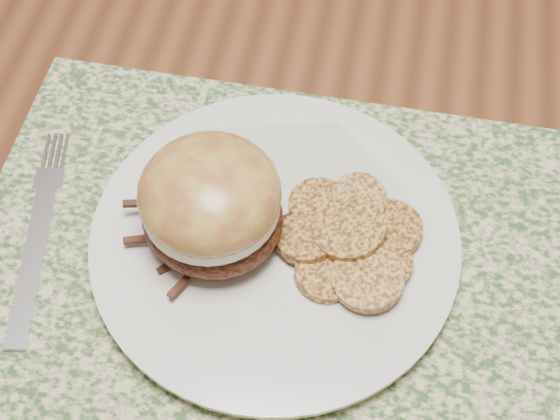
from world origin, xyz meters
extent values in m
plane|color=brown|center=(0.00, 0.00, 0.00)|extent=(3.50, 3.50, 0.00)
cube|color=brown|center=(0.00, 0.00, 0.73)|extent=(1.50, 0.90, 0.04)
cube|color=#32532A|center=(0.04, -0.26, 0.75)|extent=(0.45, 0.33, 0.00)
cylinder|color=silver|center=(0.05, -0.24, 0.76)|extent=(0.26, 0.26, 0.02)
ellipsoid|color=black|center=(0.00, -0.25, 0.79)|extent=(0.14, 0.13, 0.04)
cylinder|color=beige|center=(0.00, -0.25, 0.81)|extent=(0.13, 0.13, 0.01)
ellipsoid|color=#A77F37|center=(0.00, -0.25, 0.82)|extent=(0.13, 0.13, 0.06)
cylinder|color=#BE8038|center=(0.07, -0.21, 0.77)|extent=(0.06, 0.06, 0.01)
cylinder|color=#BE8038|center=(0.10, -0.21, 0.78)|extent=(0.06, 0.06, 0.02)
cylinder|color=#BE8038|center=(0.13, -0.23, 0.77)|extent=(0.06, 0.06, 0.02)
cylinder|color=#BE8038|center=(0.07, -0.25, 0.78)|extent=(0.06, 0.06, 0.02)
cylinder|color=#BE8038|center=(0.10, -0.24, 0.78)|extent=(0.08, 0.08, 0.02)
cylinder|color=#BE8038|center=(0.13, -0.26, 0.78)|extent=(0.05, 0.05, 0.01)
cylinder|color=#BE8038|center=(0.09, -0.27, 0.77)|extent=(0.07, 0.07, 0.01)
cylinder|color=#BE8038|center=(0.12, -0.27, 0.78)|extent=(0.07, 0.07, 0.01)
cube|color=silver|center=(-0.13, -0.30, 0.76)|extent=(0.04, 0.14, 0.00)
cube|color=silver|center=(-0.14, -0.22, 0.76)|extent=(0.03, 0.02, 0.00)
camera|label=1|loc=(0.11, -0.54, 1.27)|focal=50.00mm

